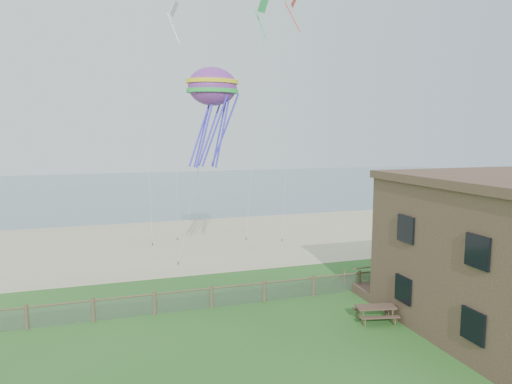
% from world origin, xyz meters
% --- Properties ---
extents(ground, '(160.00, 160.00, 0.00)m').
position_xyz_m(ground, '(0.00, 0.00, 0.00)').
color(ground, '#25551D').
rests_on(ground, ground).
extents(sand_beach, '(72.00, 20.00, 0.02)m').
position_xyz_m(sand_beach, '(0.00, 22.00, 0.00)').
color(sand_beach, tan).
rests_on(sand_beach, ground).
extents(ocean, '(160.00, 68.00, 0.02)m').
position_xyz_m(ocean, '(0.00, 66.00, 0.00)').
color(ocean, slate).
rests_on(ocean, ground).
extents(chainlink_fence, '(36.20, 0.20, 1.25)m').
position_xyz_m(chainlink_fence, '(0.00, 6.00, 0.55)').
color(chainlink_fence, '#473A28').
rests_on(chainlink_fence, ground).
extents(motel_deck, '(15.00, 2.00, 0.50)m').
position_xyz_m(motel_deck, '(13.00, 5.00, 0.25)').
color(motel_deck, brown).
rests_on(motel_deck, ground).
extents(picnic_table, '(2.21, 1.84, 0.82)m').
position_xyz_m(picnic_table, '(4.48, 1.82, 0.41)').
color(picnic_table, brown).
rests_on(picnic_table, ground).
extents(octopus_kite, '(3.39, 2.42, 6.89)m').
position_xyz_m(octopus_kite, '(-1.53, 11.82, 10.56)').
color(octopus_kite, '#E9244A').
extents(kite_white, '(2.07, 1.71, 2.77)m').
position_xyz_m(kite_white, '(-2.91, 18.66, 17.88)').
color(kite_white, white).
extents(kite_red, '(2.14, 1.94, 2.70)m').
position_xyz_m(kite_red, '(5.57, 15.36, 18.62)').
color(kite_red, '#EE3A2A').
extents(kite_green, '(1.78, 2.00, 2.62)m').
position_xyz_m(kite_green, '(3.56, 16.93, 18.25)').
color(kite_green, green).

